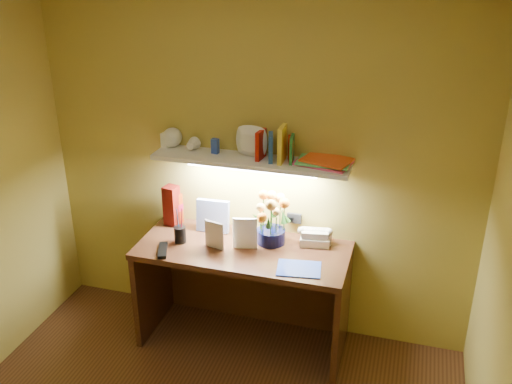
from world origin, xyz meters
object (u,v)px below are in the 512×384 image
Objects in this scene: whisky_bottle at (175,205)px; desk_clock at (326,239)px; desk at (243,296)px; flower_bouquet at (271,220)px; telephone at (315,236)px.

desk_clock is at bearing -0.95° from whisky_bottle.
whisky_bottle reaches higher than desk.
desk is at bearing -134.21° from desk_clock.
desk_clock is (0.52, 0.20, 0.41)m from desk.
desk is 4.19× the size of flower_bouquet.
whisky_bottle is at bearing 172.75° from flower_bouquet.
desk_clock is (0.07, 0.01, -0.02)m from telephone.
flower_bouquet is 4.42× the size of desk_clock.
desk_clock is at bearing -1.02° from telephone.
whisky_bottle is at bearing 168.89° from telephone.
flower_bouquet is at bearing -143.92° from desk_clock.
whisky_bottle is (-1.09, 0.02, 0.10)m from desk_clock.
telephone is 0.69× the size of whisky_bottle.
telephone is at bearing -1.62° from whisky_bottle.
whisky_bottle is (-1.01, 0.03, 0.08)m from telephone.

